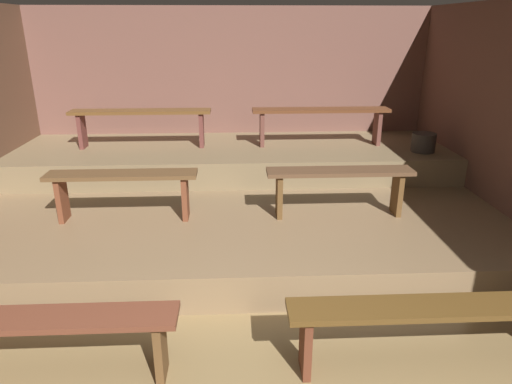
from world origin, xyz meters
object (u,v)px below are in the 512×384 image
(bench_floor_left, at_px, (14,330))
(bench_lower_right, at_px, (339,180))
(pail_middle, at_px, (423,142))
(bench_lower_left, at_px, (123,184))
(bench_floor_right, at_px, (443,317))
(bench_middle_left, at_px, (141,118))
(bench_middle_right, at_px, (321,116))

(bench_floor_left, height_order, bench_lower_right, bench_lower_right)
(bench_floor_left, xyz_separation_m, pail_middle, (3.61, 2.95, 0.37))
(bench_lower_left, height_order, pail_middle, pail_middle)
(bench_floor_left, bearing_deg, pail_middle, 39.28)
(bench_floor_right, xyz_separation_m, bench_lower_left, (-2.33, 1.79, 0.30))
(bench_floor_left, bearing_deg, bench_lower_right, 37.51)
(bench_lower_left, xyz_separation_m, bench_middle_left, (-0.09, 1.55, 0.33))
(bench_lower_left, distance_m, pail_middle, 3.53)
(bench_lower_right, bearing_deg, pail_middle, 42.28)
(bench_middle_right, bearing_deg, bench_floor_right, -86.84)
(bench_floor_right, height_order, bench_middle_right, bench_middle_right)
(bench_middle_right, height_order, pail_middle, bench_middle_right)
(bench_middle_left, bearing_deg, bench_lower_left, -86.83)
(bench_floor_right, height_order, bench_middle_left, bench_middle_left)
(bench_floor_left, distance_m, bench_middle_right, 4.16)
(bench_lower_right, bearing_deg, bench_floor_left, -142.49)
(bench_lower_left, distance_m, bench_lower_right, 2.06)
(bench_lower_left, distance_m, bench_middle_left, 1.59)
(bench_lower_left, bearing_deg, bench_middle_left, 93.17)
(bench_floor_left, relative_size, bench_middle_left, 1.13)
(bench_lower_left, bearing_deg, bench_floor_right, -37.51)
(bench_lower_left, xyz_separation_m, bench_lower_right, (2.06, 0.00, 0.00))
(bench_lower_left, relative_size, bench_middle_left, 0.82)
(bench_floor_right, bearing_deg, bench_floor_left, 180.00)
(bench_floor_left, xyz_separation_m, bench_middle_left, (0.18, 3.34, 0.62))
(pail_middle, bearing_deg, bench_floor_right, -108.89)
(bench_floor_left, xyz_separation_m, bench_lower_left, (0.27, 1.79, 0.30))
(bench_floor_left, distance_m, bench_lower_left, 1.83)
(bench_middle_right, bearing_deg, bench_floor_left, -125.88)
(bench_floor_left, distance_m, bench_lower_right, 2.95)
(bench_floor_left, height_order, bench_middle_right, bench_middle_right)
(bench_lower_right, bearing_deg, bench_floor_right, -81.41)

